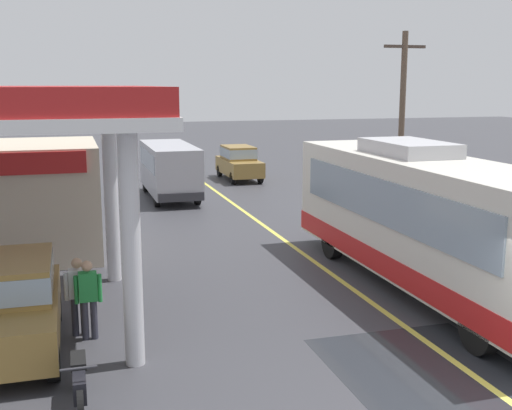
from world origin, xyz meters
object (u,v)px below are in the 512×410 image
(coach_bus_main, at_px, (426,222))
(pedestrian_near_pump, at_px, (78,292))
(car_at_pump, at_px, (13,301))
(minibus_opposing_lane, at_px, (169,166))
(pedestrian_by_shop, at_px, (88,295))
(motorcycle_parked_forecourt, at_px, (79,380))
(car_trailing_behind_bus, at_px, (239,161))

(coach_bus_main, bearing_deg, pedestrian_near_pump, -174.89)
(car_at_pump, bearing_deg, pedestrian_near_pump, 18.91)
(car_at_pump, relative_size, minibus_opposing_lane, 0.69)
(coach_bus_main, relative_size, car_at_pump, 2.63)
(pedestrian_by_shop, bearing_deg, minibus_opposing_lane, 75.55)
(coach_bus_main, relative_size, pedestrian_by_shop, 6.65)
(minibus_opposing_lane, bearing_deg, pedestrian_near_pump, -105.35)
(pedestrian_near_pump, xyz_separation_m, pedestrian_by_shop, (0.19, -0.27, 0.00))
(coach_bus_main, xyz_separation_m, pedestrian_near_pump, (-8.49, -0.76, -0.79))
(coach_bus_main, height_order, pedestrian_by_shop, coach_bus_main)
(motorcycle_parked_forecourt, relative_size, pedestrian_near_pump, 1.08)
(coach_bus_main, height_order, minibus_opposing_lane, coach_bus_main)
(car_trailing_behind_bus, bearing_deg, car_at_pump, -115.80)
(minibus_opposing_lane, height_order, pedestrian_by_shop, minibus_opposing_lane)
(minibus_opposing_lane, relative_size, pedestrian_near_pump, 3.69)
(motorcycle_parked_forecourt, bearing_deg, minibus_opposing_lane, 76.89)
(car_trailing_behind_bus, bearing_deg, pedestrian_by_shop, -112.68)
(pedestrian_near_pump, relative_size, pedestrian_by_shop, 1.00)
(coach_bus_main, xyz_separation_m, car_trailing_behind_bus, (0.32, 19.59, -0.71))
(minibus_opposing_lane, bearing_deg, motorcycle_parked_forecourt, -103.11)
(coach_bus_main, height_order, pedestrian_near_pump, coach_bus_main)
(car_at_pump, height_order, minibus_opposing_lane, minibus_opposing_lane)
(motorcycle_parked_forecourt, bearing_deg, car_trailing_behind_bus, 69.26)
(car_at_pump, distance_m, pedestrian_near_pump, 1.30)
(car_at_pump, relative_size, pedestrian_near_pump, 2.53)
(coach_bus_main, bearing_deg, minibus_opposing_lane, 105.57)
(coach_bus_main, bearing_deg, car_at_pump, -173.08)
(pedestrian_by_shop, bearing_deg, motorcycle_parked_forecourt, -95.21)
(car_at_pump, distance_m, pedestrian_by_shop, 1.43)
(car_trailing_behind_bus, bearing_deg, pedestrian_near_pump, -113.41)
(minibus_opposing_lane, bearing_deg, car_trailing_behind_bus, 45.77)
(car_at_pump, distance_m, car_trailing_behind_bus, 23.07)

